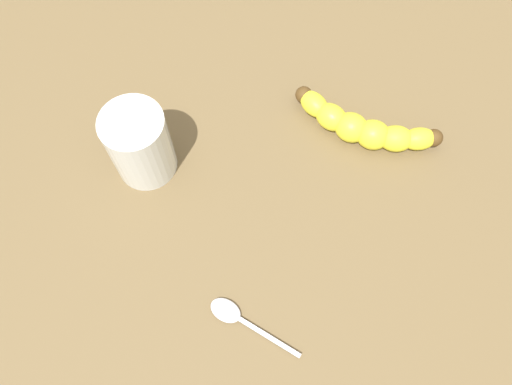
# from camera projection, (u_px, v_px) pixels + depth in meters

# --- Properties ---
(wooden_tabletop) EXTENTS (1.20, 1.20, 0.03)m
(wooden_tabletop) POSITION_uv_depth(u_px,v_px,m) (302.00, 218.00, 0.63)
(wooden_tabletop) COLOR brown
(wooden_tabletop) RESTS_ON ground
(banana) EXTENTS (0.13, 0.16, 0.04)m
(banana) POSITION_uv_depth(u_px,v_px,m) (364.00, 127.00, 0.64)
(banana) COLOR yellow
(banana) RESTS_ON wooden_tabletop
(smoothie_glass) EXTENTS (0.07, 0.07, 0.10)m
(smoothie_glass) POSITION_uv_depth(u_px,v_px,m) (140.00, 145.00, 0.60)
(smoothie_glass) COLOR silver
(smoothie_glass) RESTS_ON wooden_tabletop
(teaspoon) EXTENTS (0.09, 0.09, 0.01)m
(teaspoon) POSITION_uv_depth(u_px,v_px,m) (231.00, 314.00, 0.56)
(teaspoon) COLOR silver
(teaspoon) RESTS_ON wooden_tabletop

